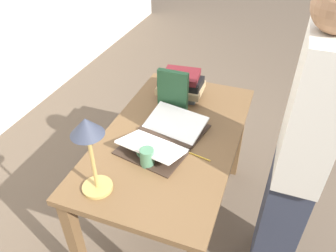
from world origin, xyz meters
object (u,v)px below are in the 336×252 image
object	(u,v)px
open_book	(164,136)
person_reader	(297,164)
pencil	(197,156)
reading_lamp	(89,139)
coffee_mug	(147,157)
book_standing_upright	(173,92)
book_stack_tall	(181,85)

from	to	relation	value
open_book	person_reader	xyz separation A→B (m)	(-0.05, -0.68, 0.06)
open_book	pencil	world-z (taller)	open_book
open_book	person_reader	bearing A→B (deg)	-82.54
reading_lamp	pencil	bearing A→B (deg)	-45.11
coffee_mug	pencil	xyz separation A→B (m)	(0.14, -0.22, -0.04)
person_reader	coffee_mug	bearing A→B (deg)	-76.52
book_standing_upright	coffee_mug	world-z (taller)	book_standing_upright
book_standing_upright	coffee_mug	size ratio (longest dim) A/B	2.69
book_stack_tall	coffee_mug	bearing A→B (deg)	-176.27
reading_lamp	book_stack_tall	bearing A→B (deg)	-6.87
pencil	person_reader	size ratio (longest dim) A/B	0.09
person_reader	reading_lamp	bearing A→B (deg)	-64.98
pencil	person_reader	bearing A→B (deg)	-87.14
open_book	book_standing_upright	world-z (taller)	book_standing_upright
book_stack_tall	person_reader	distance (m)	0.90
pencil	person_reader	world-z (taller)	person_reader
book_standing_upright	person_reader	size ratio (longest dim) A/B	0.17
pencil	open_book	bearing A→B (deg)	71.54
book_stack_tall	reading_lamp	distance (m)	0.93
open_book	coffee_mug	xyz separation A→B (m)	(-0.21, 0.01, 0.02)
book_stack_tall	reading_lamp	bearing A→B (deg)	173.13
book_stack_tall	coffee_mug	world-z (taller)	book_stack_tall
coffee_mug	pencil	distance (m)	0.27
book_standing_upright	coffee_mug	distance (m)	0.50
book_standing_upright	pencil	bearing A→B (deg)	-142.62
open_book	reading_lamp	world-z (taller)	reading_lamp
book_stack_tall	pencil	xyz separation A→B (m)	(-0.53, -0.27, -0.08)
pencil	book_stack_tall	bearing A→B (deg)	26.73
open_book	book_stack_tall	xyz separation A→B (m)	(0.46, 0.06, 0.07)
open_book	book_standing_upright	size ratio (longest dim) A/B	1.99
person_reader	book_standing_upright	bearing A→B (deg)	-113.76
coffee_mug	pencil	bearing A→B (deg)	-57.13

